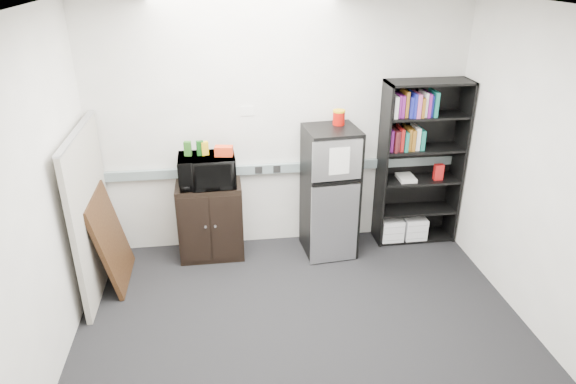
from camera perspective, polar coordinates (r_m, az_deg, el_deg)
The scene contains 18 objects.
floor at distance 4.64m, azimuth 2.00°, elevation -15.88°, with size 4.00×4.00×0.00m, color black.
wall_back at distance 5.51m, azimuth -0.83°, elevation 7.14°, with size 4.00×0.02×2.70m, color silver.
wall_right at distance 4.66m, azimuth 27.33°, elevation 0.85°, with size 0.02×3.50×2.70m, color silver.
wall_left at distance 4.08m, azimuth -26.60°, elevation -2.19°, with size 0.02×3.50×2.70m, color silver.
ceiling at distance 3.53m, azimuth 2.68°, elevation 19.55°, with size 4.00×3.50×0.02m, color white.
electrical_raceway at distance 5.63m, azimuth -0.77°, elevation 2.68°, with size 3.92×0.05×0.10m, color gray.
wall_note at distance 5.42m, azimuth -4.56°, elevation 8.96°, with size 0.14×0.00×0.10m, color white.
bookshelf at distance 5.83m, azimuth 14.31°, elevation 3.44°, with size 0.90×0.34×1.85m.
cubicle_partition at distance 5.21m, azimuth -21.08°, elevation -2.08°, with size 0.06×1.30×1.62m.
cabinet at distance 5.60m, azimuth -8.59°, elevation -3.10°, with size 0.68×0.46×0.85m.
microwave at distance 5.34m, azimuth -8.98°, elevation 2.38°, with size 0.58×0.39×0.32m, color black.
snack_box_a at distance 5.30m, azimuth -11.08°, elevation 4.75°, with size 0.07×0.05×0.15m, color #225317.
snack_box_b at distance 5.29m, azimuth -9.74°, elevation 4.83°, with size 0.07×0.05×0.15m, color #0D3B0E.
snack_box_c at distance 5.29m, azimuth -9.24°, elevation 4.81°, with size 0.07×0.05×0.14m, color gold.
snack_bag at distance 5.25m, azimuth -7.14°, elevation 4.54°, with size 0.18×0.10×0.10m, color red.
refrigerator at distance 5.52m, azimuth 4.68°, elevation -0.04°, with size 0.58×0.61×1.42m.
coffee_can at distance 5.37m, azimuth 5.67°, elevation 8.36°, with size 0.13×0.13×0.17m.
framed_poster at distance 5.36m, azimuth -19.09°, elevation -4.89°, with size 0.26×0.76×0.96m.
Camera 1 is at (-0.63, -3.46, 3.02)m, focal length 32.00 mm.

